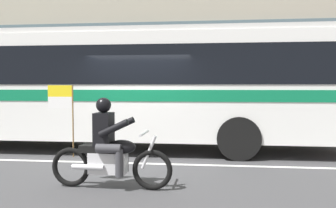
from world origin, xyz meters
The scene contains 6 objects.
ground_plane centered at (0.00, 0.00, 0.00)m, with size 60.00×60.00×0.00m, color #3D3D3F.
sidewalk_curb centered at (0.00, 5.10, 0.07)m, with size 28.00×3.80×0.15m, color #B7B2A8.
lane_center_stripe centered at (0.00, -0.60, 0.00)m, with size 26.60×0.14×0.01m, color silver.
office_building_facade centered at (0.00, 7.39, 5.55)m, with size 28.00×0.89×11.09m.
transit_bus centered at (-1.15, 1.19, 1.88)m, with size 12.99×2.65×3.22m.
motorcycle_with_rider centered at (0.00, -2.52, 0.67)m, with size 2.20×0.64×1.78m.
Camera 1 is at (1.67, -8.23, 1.76)m, focal length 36.88 mm.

